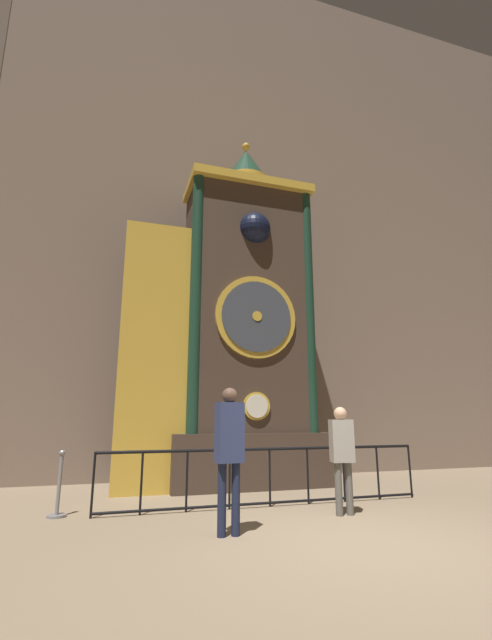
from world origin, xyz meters
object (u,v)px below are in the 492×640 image
at_px(clock_tower, 227,327).
at_px(visitor_near, 229,444).
at_px(visitor_far, 342,449).
at_px(stanchion_post, 58,495).

height_order(clock_tower, visitor_near, clock_tower).
distance_m(visitor_near, visitor_far, 2.07).
bearing_deg(visitor_near, visitor_far, 9.78).
bearing_deg(clock_tower, visitor_near, -104.32).
distance_m(visitor_far, stanchion_post, 4.33).
bearing_deg(visitor_far, visitor_near, -152.34).
bearing_deg(clock_tower, stanchion_post, -147.51).
bearing_deg(stanchion_post, visitor_near, -39.98).
xyz_separation_m(visitor_near, stanchion_post, (-2.14, 1.79, -0.79)).
relative_size(clock_tower, visitor_near, 4.62).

